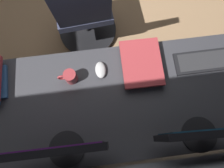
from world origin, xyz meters
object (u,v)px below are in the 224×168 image
object	(u,v)px
monitor_secondary	(57,151)
keyboard_main	(209,61)
monitor_primary	(220,133)
book_stack_far	(141,63)
office_chair	(84,12)
mouse_main	(101,70)
drawer_pedestal	(75,118)
coffee_mug	(70,77)

from	to	relation	value
monitor_secondary	keyboard_main	xyz separation A→B (m)	(-0.90, -0.41, -0.22)
monitor_primary	book_stack_far	bearing A→B (deg)	-59.84
keyboard_main	office_chair	distance (m)	1.01
monitor_secondary	book_stack_far	bearing A→B (deg)	-138.14
monitor_secondary	mouse_main	size ratio (longest dim) A/B	4.54
mouse_main	monitor_secondary	bearing A→B (deg)	60.98
drawer_pedestal	monitor_primary	xyz separation A→B (m)	(-0.75, 0.22, 0.63)
mouse_main	office_chair	distance (m)	0.67
book_stack_far	coffee_mug	distance (m)	0.43
mouse_main	coffee_mug	bearing A→B (deg)	9.04
drawer_pedestal	mouse_main	distance (m)	0.52
keyboard_main	mouse_main	xyz separation A→B (m)	(0.67, -0.02, 0.01)
monitor_secondary	monitor_primary	bearing A→B (deg)	178.81
monitor_primary	keyboard_main	bearing A→B (deg)	-110.22
monitor_primary	book_stack_far	world-z (taller)	monitor_primary
coffee_mug	keyboard_main	bearing A→B (deg)	-179.48
keyboard_main	coffee_mug	size ratio (longest dim) A/B	3.71
drawer_pedestal	office_chair	size ratio (longest dim) A/B	0.72
keyboard_main	mouse_main	distance (m)	0.67
monitor_primary	office_chair	xyz separation A→B (m)	(0.59, -1.04, -0.52)
monitor_primary	mouse_main	bearing A→B (deg)	-41.12
drawer_pedestal	monitor_primary	size ratio (longest dim) A/B	1.24
drawer_pedestal	keyboard_main	bearing A→B (deg)	-167.32
drawer_pedestal	mouse_main	world-z (taller)	mouse_main
keyboard_main	office_chair	size ratio (longest dim) A/B	0.43
monitor_secondary	mouse_main	world-z (taller)	monitor_secondary
keyboard_main	monitor_secondary	bearing A→B (deg)	24.30
keyboard_main	book_stack_far	bearing A→B (deg)	-3.71
monitor_primary	coffee_mug	distance (m)	0.83
monitor_primary	drawer_pedestal	bearing A→B (deg)	-16.38
monitor_secondary	coffee_mug	world-z (taller)	monitor_secondary
monitor_primary	mouse_main	xyz separation A→B (m)	(0.51, -0.44, -0.23)
keyboard_main	book_stack_far	xyz separation A→B (m)	(0.42, -0.03, 0.02)
drawer_pedestal	book_stack_far	bearing A→B (deg)	-154.65
mouse_main	book_stack_far	size ratio (longest dim) A/B	0.34
mouse_main	office_chair	size ratio (longest dim) A/B	0.11
monitor_secondary	office_chair	world-z (taller)	monitor_secondary
drawer_pedestal	keyboard_main	xyz separation A→B (m)	(-0.91, -0.20, 0.39)
mouse_main	book_stack_far	xyz separation A→B (m)	(-0.25, -0.01, 0.02)
monitor_secondary	drawer_pedestal	bearing A→B (deg)	-89.66
keyboard_main	book_stack_far	size ratio (longest dim) A/B	1.39
coffee_mug	monitor_primary	bearing A→B (deg)	148.95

